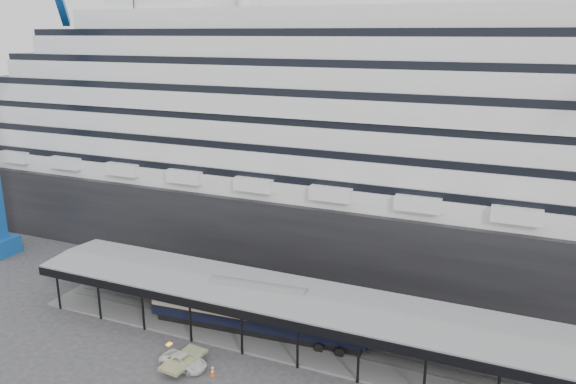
# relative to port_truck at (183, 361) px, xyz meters

# --- Properties ---
(ground) EXTENTS (200.00, 200.00, 0.00)m
(ground) POSITION_rel_port_truck_xyz_m (6.80, 3.28, -0.64)
(ground) COLOR #333335
(ground) RESTS_ON ground
(cruise_ship) EXTENTS (130.00, 30.00, 43.90)m
(cruise_ship) POSITION_rel_port_truck_xyz_m (6.85, 35.28, 17.71)
(cruise_ship) COLOR black
(cruise_ship) RESTS_ON ground
(platform_canopy) EXTENTS (56.00, 9.18, 5.30)m
(platform_canopy) POSITION_rel_port_truck_xyz_m (6.80, 8.28, 1.73)
(platform_canopy) COLOR slate
(platform_canopy) RESTS_ON ground
(port_truck) EXTENTS (4.76, 2.53, 1.27)m
(port_truck) POSITION_rel_port_truck_xyz_m (0.00, 0.00, 0.00)
(port_truck) COLOR silver
(port_truck) RESTS_ON ground
(pullman_carriage) EXTENTS (23.23, 4.80, 22.64)m
(pullman_carriage) POSITION_rel_port_truck_xyz_m (3.58, 8.28, 2.10)
(pullman_carriage) COLOR black
(pullman_carriage) RESTS_ON ground
(traffic_cone_left) EXTENTS (0.45, 0.45, 0.71)m
(traffic_cone_left) POSITION_rel_port_truck_xyz_m (2.84, 0.43, -0.28)
(traffic_cone_left) COLOR #DE500C
(traffic_cone_left) RESTS_ON ground
(traffic_cone_mid) EXTENTS (0.47, 0.47, 0.70)m
(traffic_cone_mid) POSITION_rel_port_truck_xyz_m (3.09, -0.03, -0.29)
(traffic_cone_mid) COLOR #E6590C
(traffic_cone_mid) RESTS_ON ground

